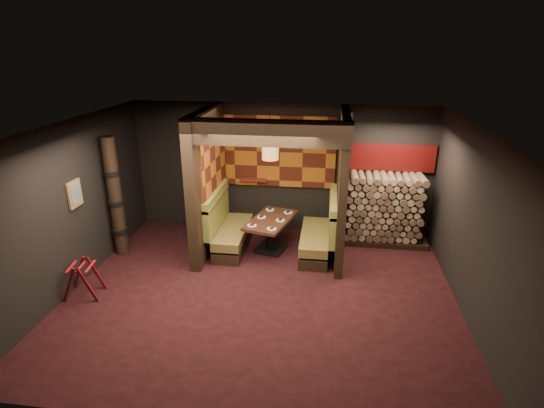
{
  "coord_description": "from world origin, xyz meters",
  "views": [
    {
      "loc": [
        1.03,
        -6.15,
        4.03
      ],
      "look_at": [
        0.0,
        1.3,
        1.15
      ],
      "focal_mm": 28.0,
      "sensor_mm": 36.0,
      "label": 1
    }
  ],
  "objects_px": {
    "dining_table": "(271,229)",
    "pendant_lamp": "(270,148)",
    "luggage_rack": "(83,278)",
    "booth_bench_left": "(228,230)",
    "booth_bench_right": "(320,235)",
    "firewood_stack": "(387,209)",
    "totem_column": "(116,198)"
  },
  "relations": [
    {
      "from": "pendant_lamp",
      "to": "totem_column",
      "type": "distance_m",
      "value": 3.17
    },
    {
      "from": "booth_bench_right",
      "to": "luggage_rack",
      "type": "xyz_separation_m",
      "value": [
        -3.9,
        -2.1,
        -0.07
      ]
    },
    {
      "from": "pendant_lamp",
      "to": "booth_bench_right",
      "type": "bearing_deg",
      "value": 3.23
    },
    {
      "from": "booth_bench_left",
      "to": "pendant_lamp",
      "type": "bearing_deg",
      "value": -3.65
    },
    {
      "from": "booth_bench_right",
      "to": "pendant_lamp",
      "type": "bearing_deg",
      "value": -176.77
    },
    {
      "from": "booth_bench_right",
      "to": "firewood_stack",
      "type": "bearing_deg",
      "value": 27.35
    },
    {
      "from": "firewood_stack",
      "to": "totem_column",
      "type": "bearing_deg",
      "value": -166.81
    },
    {
      "from": "booth_bench_right",
      "to": "pendant_lamp",
      "type": "xyz_separation_m",
      "value": [
        -1.0,
        -0.06,
        1.77
      ]
    },
    {
      "from": "dining_table",
      "to": "pendant_lamp",
      "type": "xyz_separation_m",
      "value": [
        0.0,
        -0.05,
        1.71
      ]
    },
    {
      "from": "dining_table",
      "to": "pendant_lamp",
      "type": "relative_size",
      "value": 1.6
    },
    {
      "from": "pendant_lamp",
      "to": "booth_bench_left",
      "type": "bearing_deg",
      "value": 176.35
    },
    {
      "from": "booth_bench_right",
      "to": "firewood_stack",
      "type": "height_order",
      "value": "firewood_stack"
    },
    {
      "from": "luggage_rack",
      "to": "dining_table",
      "type": "bearing_deg",
      "value": 35.82
    },
    {
      "from": "firewood_stack",
      "to": "dining_table",
      "type": "bearing_deg",
      "value": -163.32
    },
    {
      "from": "pendant_lamp",
      "to": "dining_table",
      "type": "bearing_deg",
      "value": 90.0
    },
    {
      "from": "booth_bench_left",
      "to": "pendant_lamp",
      "type": "xyz_separation_m",
      "value": [
        0.89,
        -0.06,
        1.77
      ]
    },
    {
      "from": "dining_table",
      "to": "booth_bench_right",
      "type": "bearing_deg",
      "value": 0.38
    },
    {
      "from": "totem_column",
      "to": "booth_bench_right",
      "type": "bearing_deg",
      "value": 7.86
    },
    {
      "from": "booth_bench_left",
      "to": "pendant_lamp",
      "type": "height_order",
      "value": "pendant_lamp"
    },
    {
      "from": "luggage_rack",
      "to": "pendant_lamp",
      "type": "bearing_deg",
      "value": 35.16
    },
    {
      "from": "booth_bench_right",
      "to": "totem_column",
      "type": "height_order",
      "value": "totem_column"
    },
    {
      "from": "luggage_rack",
      "to": "booth_bench_left",
      "type": "bearing_deg",
      "value": 46.25
    },
    {
      "from": "pendant_lamp",
      "to": "luggage_rack",
      "type": "xyz_separation_m",
      "value": [
        -2.89,
        -2.04,
        -1.84
      ]
    },
    {
      "from": "dining_table",
      "to": "luggage_rack",
      "type": "distance_m",
      "value": 3.57
    },
    {
      "from": "totem_column",
      "to": "luggage_rack",
      "type": "bearing_deg",
      "value": -86.93
    },
    {
      "from": "dining_table",
      "to": "totem_column",
      "type": "xyz_separation_m",
      "value": [
        -2.98,
        -0.54,
        0.73
      ]
    },
    {
      "from": "dining_table",
      "to": "pendant_lamp",
      "type": "distance_m",
      "value": 1.71
    },
    {
      "from": "pendant_lamp",
      "to": "firewood_stack",
      "type": "height_order",
      "value": "pendant_lamp"
    },
    {
      "from": "pendant_lamp",
      "to": "firewood_stack",
      "type": "distance_m",
      "value": 2.85
    },
    {
      "from": "booth_bench_right",
      "to": "totem_column",
      "type": "bearing_deg",
      "value": -172.14
    },
    {
      "from": "luggage_rack",
      "to": "firewood_stack",
      "type": "height_order",
      "value": "firewood_stack"
    },
    {
      "from": "luggage_rack",
      "to": "firewood_stack",
      "type": "xyz_separation_m",
      "value": [
        5.25,
        2.8,
        0.42
      ]
    }
  ]
}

